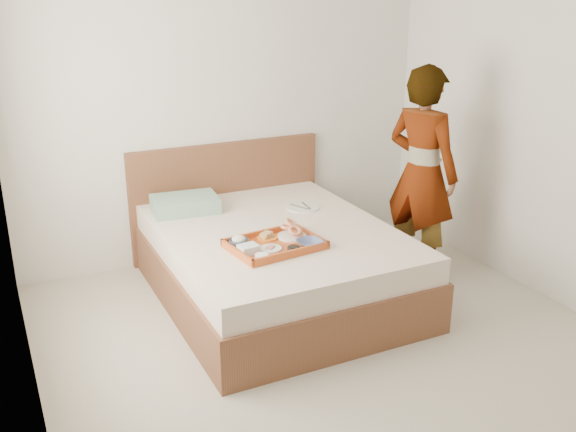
% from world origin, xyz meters
% --- Properties ---
extents(ground, '(3.50, 4.00, 0.01)m').
position_xyz_m(ground, '(0.00, 0.00, 0.00)').
color(ground, beige).
rests_on(ground, ground).
extents(wall_back, '(3.50, 0.01, 2.60)m').
position_xyz_m(wall_back, '(0.00, 2.00, 1.30)').
color(wall_back, silver).
rests_on(wall_back, ground).
extents(wall_left, '(0.01, 4.00, 2.60)m').
position_xyz_m(wall_left, '(-1.75, 0.00, 1.30)').
color(wall_left, silver).
rests_on(wall_left, ground).
extents(bed, '(1.65, 2.00, 0.53)m').
position_xyz_m(bed, '(-0.04, 1.00, 0.27)').
color(bed, brown).
rests_on(bed, ground).
extents(headboard, '(1.65, 0.06, 0.95)m').
position_xyz_m(headboard, '(-0.04, 1.97, 0.47)').
color(headboard, brown).
rests_on(headboard, ground).
extents(pillow, '(0.52, 0.38, 0.12)m').
position_xyz_m(pillow, '(-0.50, 1.64, 0.59)').
color(pillow, '#87AC8F').
rests_on(pillow, bed).
extents(tray, '(0.63, 0.49, 0.05)m').
position_xyz_m(tray, '(-0.19, 0.68, 0.56)').
color(tray, '#BA4F1C').
rests_on(tray, bed).
extents(prawn_plate, '(0.22, 0.22, 0.01)m').
position_xyz_m(prawn_plate, '(-0.02, 0.77, 0.55)').
color(prawn_plate, white).
rests_on(prawn_plate, tray).
extents(navy_bowl_big, '(0.18, 0.18, 0.04)m').
position_xyz_m(navy_bowl_big, '(0.01, 0.57, 0.57)').
color(navy_bowl_big, '#162350').
rests_on(navy_bowl_big, tray).
extents(sauce_dish, '(0.09, 0.09, 0.03)m').
position_xyz_m(sauce_dish, '(-0.12, 0.53, 0.56)').
color(sauce_dish, black).
rests_on(sauce_dish, tray).
extents(meat_plate, '(0.16, 0.16, 0.01)m').
position_xyz_m(meat_plate, '(-0.24, 0.63, 0.55)').
color(meat_plate, white).
rests_on(meat_plate, tray).
extents(bread_plate, '(0.16, 0.16, 0.01)m').
position_xyz_m(bread_plate, '(-0.18, 0.82, 0.55)').
color(bread_plate, orange).
rests_on(bread_plate, tray).
extents(salad_bowl, '(0.14, 0.14, 0.04)m').
position_xyz_m(salad_bowl, '(-0.40, 0.79, 0.57)').
color(salad_bowl, '#162350').
rests_on(salad_bowl, tray).
extents(plastic_tub, '(0.13, 0.11, 0.05)m').
position_xyz_m(plastic_tub, '(-0.40, 0.64, 0.57)').
color(plastic_tub, silver).
rests_on(plastic_tub, tray).
extents(cheese_round, '(0.09, 0.09, 0.03)m').
position_xyz_m(cheese_round, '(-0.36, 0.52, 0.56)').
color(cheese_round, white).
rests_on(cheese_round, tray).
extents(dinner_plate, '(0.28, 0.28, 0.01)m').
position_xyz_m(dinner_plate, '(0.34, 1.31, 0.54)').
color(dinner_plate, white).
rests_on(dinner_plate, bed).
extents(person, '(0.56, 0.69, 1.64)m').
position_xyz_m(person, '(1.13, 0.88, 0.82)').
color(person, white).
rests_on(person, ground).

